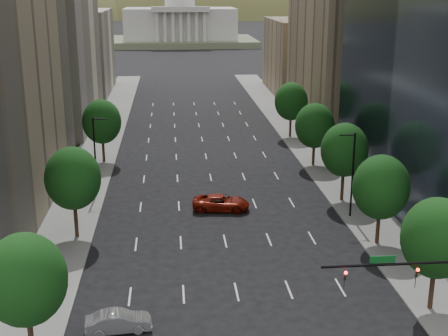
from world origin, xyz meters
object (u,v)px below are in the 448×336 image
object	(u,v)px
traffic_signal	(423,287)
capitol	(180,23)
car_silver	(118,322)
car_red_far	(221,203)

from	to	relation	value
traffic_signal	capitol	world-z (taller)	capitol
traffic_signal	car_silver	bearing A→B (deg)	165.32
traffic_signal	capitol	bearing A→B (deg)	92.74
traffic_signal	car_red_far	distance (m)	30.42
traffic_signal	capitol	distance (m)	219.99
capitol	car_silver	world-z (taller)	capitol
car_silver	capitol	bearing A→B (deg)	-9.13
car_red_far	traffic_signal	bearing A→B (deg)	-152.87
capitol	car_red_far	distance (m)	191.54
traffic_signal	capitol	size ratio (longest dim) A/B	0.15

